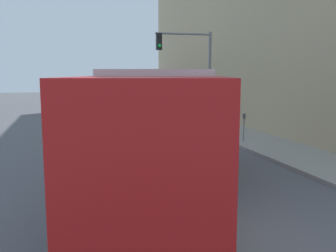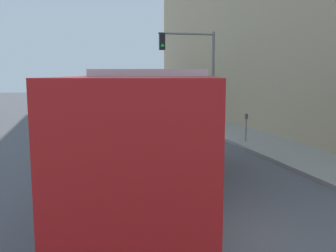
# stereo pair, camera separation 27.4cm
# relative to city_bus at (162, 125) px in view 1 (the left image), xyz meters

# --- Properties ---
(ground_plane) EXTENTS (120.00, 120.00, 0.00)m
(ground_plane) POSITION_rel_city_bus_xyz_m (0.43, -2.98, -1.92)
(ground_plane) COLOR #515156
(sidewalk) EXTENTS (2.89, 70.00, 0.13)m
(sidewalk) POSITION_rel_city_bus_xyz_m (6.37, 17.02, -1.86)
(sidewalk) COLOR gray
(sidewalk) RESTS_ON ground_plane
(building_facade) EXTENTS (6.00, 33.17, 11.77)m
(building_facade) POSITION_rel_city_bus_xyz_m (10.82, 14.61, 3.96)
(building_facade) COLOR tan
(building_facade) RESTS_ON ground_plane
(city_bus) EXTENTS (5.49, 10.68, 3.37)m
(city_bus) POSITION_rel_city_bus_xyz_m (0.00, 0.00, 0.00)
(city_bus) COLOR red
(city_bus) RESTS_ON ground_plane
(delivery_truck) EXTENTS (2.38, 8.32, 3.17)m
(delivery_truck) POSITION_rel_city_bus_xyz_m (2.74, 18.71, -0.20)
(delivery_truck) COLOR silver
(delivery_truck) RESTS_ON ground_plane
(traffic_light_pole) EXTENTS (3.28, 0.35, 5.44)m
(traffic_light_pole) POSITION_rel_city_bus_xyz_m (4.57, 10.80, 1.94)
(traffic_light_pole) COLOR slate
(traffic_light_pole) RESTS_ON sidewalk
(parking_meter) EXTENTS (0.14, 0.14, 1.29)m
(parking_meter) POSITION_rel_city_bus_xyz_m (5.53, 6.13, -0.92)
(parking_meter) COLOR slate
(parking_meter) RESTS_ON sidewalk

